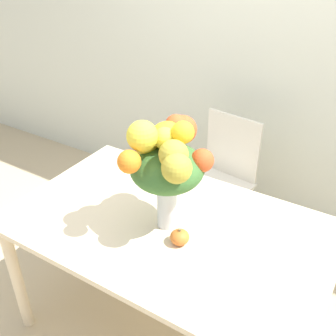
{
  "coord_description": "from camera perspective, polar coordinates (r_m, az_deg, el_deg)",
  "views": [
    {
      "loc": [
        0.77,
        -1.24,
        1.94
      ],
      "look_at": [
        0.0,
        -0.01,
        1.06
      ],
      "focal_mm": 42.0,
      "sensor_mm": 36.0,
      "label": 1
    }
  ],
  "objects": [
    {
      "name": "pumpkin",
      "position": [
        1.75,
        1.7,
        -9.98
      ],
      "size": [
        0.09,
        0.09,
        0.08
      ],
      "color": "orange",
      "rests_on": "dining_table"
    },
    {
      "name": "flower_vase",
      "position": [
        1.67,
        -0.05,
        1.07
      ],
      "size": [
        0.35,
        0.43,
        0.55
      ],
      "color": "silver",
      "rests_on": "dining_table"
    },
    {
      "name": "ground_plane",
      "position": [
        2.43,
        0.05,
        -21.9
      ],
      "size": [
        12.0,
        12.0,
        0.0
      ],
      "primitive_type": "plane",
      "color": "tan"
    },
    {
      "name": "dining_chair_near_window",
      "position": [
        2.69,
        7.52,
        -1.86
      ],
      "size": [
        0.47,
        0.47,
        0.92
      ],
      "rotation": [
        0.0,
        0.0,
        -0.14
      ],
      "color": "silver",
      "rests_on": "ground_plane"
    },
    {
      "name": "wall_back",
      "position": [
        2.77,
        15.69,
        17.77
      ],
      "size": [
        8.0,
        0.06,
        2.7
      ],
      "color": "silver",
      "rests_on": "ground_plane"
    },
    {
      "name": "dining_table",
      "position": [
        1.94,
        0.06,
        -10.02
      ],
      "size": [
        1.51,
        0.93,
        0.75
      ],
      "color": "beige",
      "rests_on": "ground_plane"
    }
  ]
}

